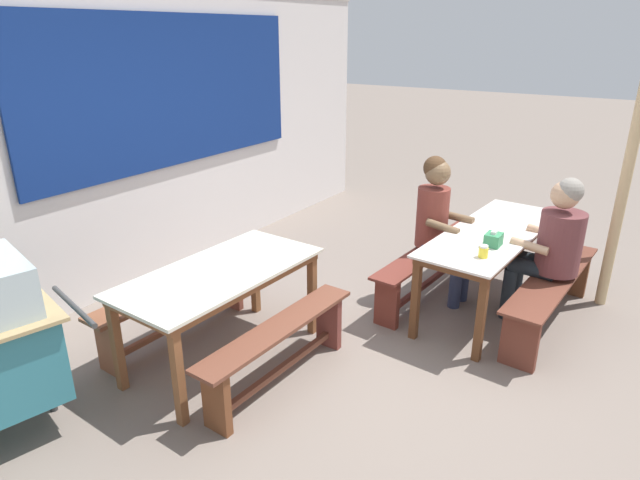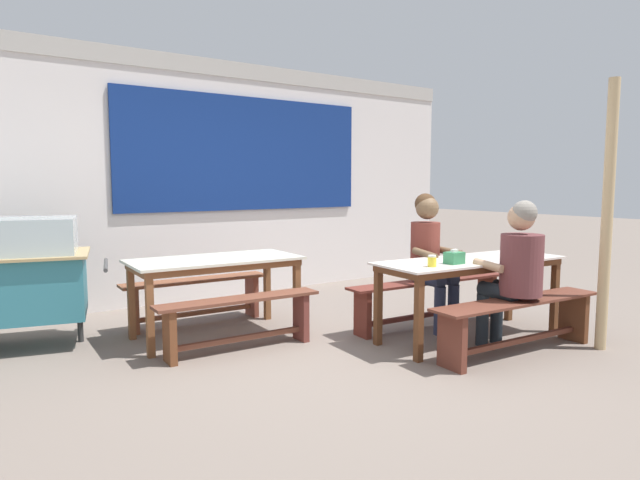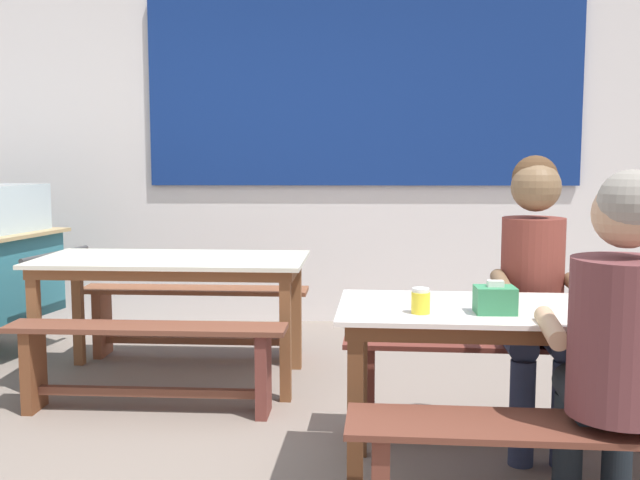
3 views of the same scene
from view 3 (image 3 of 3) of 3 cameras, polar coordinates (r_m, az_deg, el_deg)
name	(u,v)px [view 3 (image 3 of 3)]	position (r m, az deg, el deg)	size (l,w,h in m)	color
ground_plane	(294,442)	(3.72, -2.00, -14.95)	(40.00, 40.00, 0.00)	gray
backdrop_wall	(315,128)	(6.12, -0.40, 8.39)	(7.59, 0.23, 2.97)	silver
dining_table_far	(172,270)	(4.56, -11.03, -2.25)	(1.60, 0.82, 0.75)	silver
dining_table_near	(576,327)	(3.20, 18.70, -6.20)	(1.93, 0.79, 0.75)	silver
bench_far_back	(195,311)	(5.15, -9.39, -5.29)	(1.52, 0.33, 0.47)	brown
bench_far_front	(147,355)	(4.12, -12.88, -8.43)	(1.48, 0.30, 0.47)	brown
bench_near_back	(545,375)	(3.81, 16.54, -9.71)	(1.93, 0.38, 0.47)	maroon
bench_near_front	(613,472)	(2.80, 21.15, -15.96)	(1.79, 0.43, 0.47)	brown
person_right_near_table	(535,279)	(3.63, 15.86, -2.86)	(0.42, 0.52, 1.35)	#2B3350
person_near_front	(618,335)	(2.72, 21.51, -6.65)	(0.49, 0.57, 1.31)	#1F272E
tissue_box	(495,299)	(3.00, 13.02, -4.38)	(0.15, 0.12, 0.13)	#358655
condiment_jar	(421,301)	(2.94, 7.57, -4.57)	(0.07, 0.07, 0.10)	yellow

